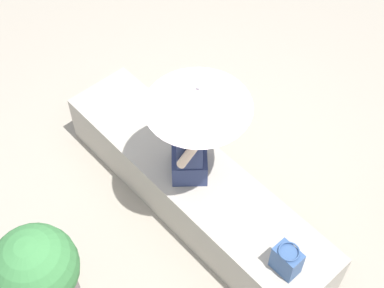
% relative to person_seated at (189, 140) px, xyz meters
% --- Properties ---
extents(ground_plane, '(14.00, 14.00, 0.00)m').
position_rel_person_seated_xyz_m(ground_plane, '(0.05, 0.01, -0.88)').
color(ground_plane, '#9E9384').
extents(stone_bench, '(2.70, 0.64, 0.49)m').
position_rel_person_seated_xyz_m(stone_bench, '(0.05, 0.01, -0.63)').
color(stone_bench, '#A8A093').
rests_on(stone_bench, ground).
extents(person_seated, '(0.49, 0.46, 0.90)m').
position_rel_person_seated_xyz_m(person_seated, '(0.00, 0.00, 0.00)').
color(person_seated, navy).
rests_on(person_seated, stone_bench).
extents(parasol, '(0.77, 0.77, 1.03)m').
position_rel_person_seated_xyz_m(parasol, '(0.08, 0.01, 0.52)').
color(parasol, '#B7B7BC').
rests_on(parasol, stone_bench).
extents(handbag_black, '(0.20, 0.15, 0.26)m').
position_rel_person_seated_xyz_m(handbag_black, '(1.11, -0.08, -0.26)').
color(handbag_black, '#335184').
rests_on(handbag_black, stone_bench).
extents(planter_far, '(0.61, 0.61, 0.97)m').
position_rel_person_seated_xyz_m(planter_far, '(-0.00, -1.42, -0.34)').
color(planter_far, gray).
rests_on(planter_far, ground).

